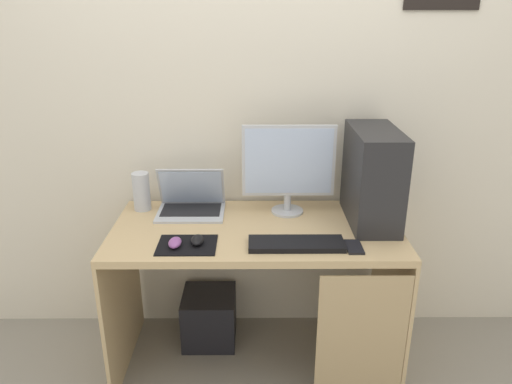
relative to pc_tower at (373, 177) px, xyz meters
name	(u,v)px	position (x,y,z in m)	size (l,w,h in m)	color
ground_plane	(256,358)	(-0.56, -0.08, -1.00)	(8.00, 8.00, 0.00)	gray
wall_back	(256,102)	(-0.55, 0.30, 0.30)	(4.00, 0.05, 2.60)	beige
desk	(259,258)	(-0.54, -0.09, -0.39)	(1.37, 0.67, 0.77)	tan
pc_tower	(373,177)	(0.00, 0.00, 0.00)	(0.21, 0.45, 0.46)	#232326
monitor	(288,167)	(-0.40, 0.10, 0.02)	(0.46, 0.16, 0.46)	#B7BCC6
laptop	(191,203)	(-0.89, 0.11, -0.18)	(0.34, 0.25, 0.23)	#B7BCC6
speaker	(141,191)	(-1.14, 0.15, -0.13)	(0.09, 0.09, 0.20)	#B7BCC6
keyboard	(296,244)	(-0.38, -0.27, -0.22)	(0.42, 0.14, 0.02)	black
mousepad	(187,245)	(-0.86, -0.26, -0.23)	(0.26, 0.20, 0.01)	black
mouse_left	(197,240)	(-0.82, -0.25, -0.21)	(0.06, 0.10, 0.03)	black
mouse_right	(175,243)	(-0.91, -0.28, -0.21)	(0.06, 0.10, 0.03)	#8C4C99
cell_phone	(354,247)	(-0.13, -0.29, -0.22)	(0.07, 0.13, 0.01)	black
subwoofer	(209,317)	(-0.82, 0.09, -0.86)	(0.29, 0.29, 0.29)	black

